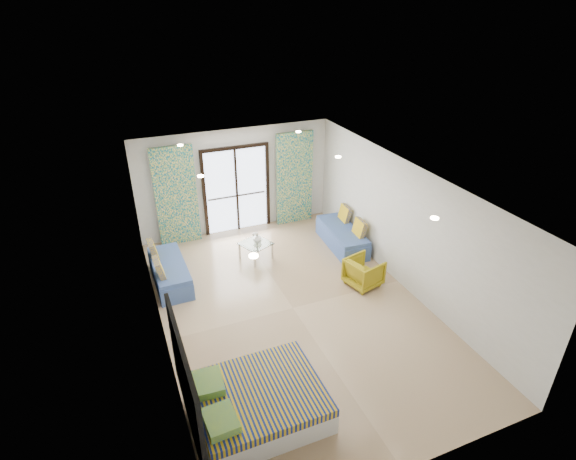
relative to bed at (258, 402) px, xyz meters
name	(u,v)px	position (x,y,z in m)	size (l,w,h in m)	color
floor	(293,308)	(1.48, 2.17, -0.27)	(5.00, 7.50, 0.01)	#937758
ceiling	(294,183)	(1.48, 2.17, 2.43)	(5.00, 7.50, 0.01)	silver
wall_back	(236,181)	(1.48, 5.92, 1.08)	(5.00, 0.01, 2.70)	silver
wall_front	(417,399)	(1.48, -1.58, 1.08)	(5.00, 0.01, 2.70)	silver
wall_left	(156,279)	(-1.02, 2.17, 1.08)	(0.01, 7.50, 2.70)	silver
wall_right	(405,226)	(3.98, 2.17, 1.08)	(0.01, 7.50, 2.70)	silver
balcony_door	(236,185)	(1.48, 5.89, 0.99)	(1.76, 0.08, 2.28)	black
balcony_rail	(237,196)	(1.48, 5.90, 0.68)	(1.52, 0.03, 0.04)	#595451
curtain_left	(176,197)	(-0.07, 5.74, 0.98)	(1.00, 0.10, 2.50)	silver
curtain_right	(294,179)	(3.03, 5.74, 0.98)	(1.00, 0.10, 2.50)	silver
downlight_a	(254,256)	(0.08, 0.17, 2.40)	(0.12, 0.12, 0.02)	#FFE0B2
downlight_b	(435,218)	(2.88, 0.17, 2.40)	(0.12, 0.12, 0.02)	#FFE0B2
downlight_c	(201,176)	(0.08, 3.17, 2.40)	(0.12, 0.12, 0.02)	#FFE0B2
downlight_d	(338,157)	(2.88, 3.17, 2.40)	(0.12, 0.12, 0.02)	#FFE0B2
downlight_e	(180,145)	(0.08, 5.17, 2.40)	(0.12, 0.12, 0.02)	#FFE0B2
downlight_f	(298,132)	(2.88, 5.17, 2.40)	(0.12, 0.12, 0.02)	#FFE0B2
headboard	(186,383)	(-0.98, 0.00, 0.78)	(0.06, 2.10, 1.50)	black
switch_plate	(169,326)	(-0.99, 1.25, 0.78)	(0.02, 0.10, 0.10)	silver
bed	(258,402)	(0.00, 0.00, 0.00)	(1.84, 1.50, 0.64)	silver
daybed_left	(169,272)	(-0.64, 4.04, 0.00)	(0.71, 1.75, 0.86)	#3D5793
daybed_right	(343,236)	(3.59, 4.02, 0.01)	(0.81, 1.81, 0.87)	#3D5793
coffee_table	(256,245)	(1.41, 4.26, 0.10)	(0.82, 0.82, 0.72)	silver
vase	(257,239)	(1.47, 4.29, 0.25)	(0.20, 0.21, 0.20)	white
armchair	(364,271)	(3.20, 2.36, 0.08)	(0.67, 0.63, 0.69)	#9F8B14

